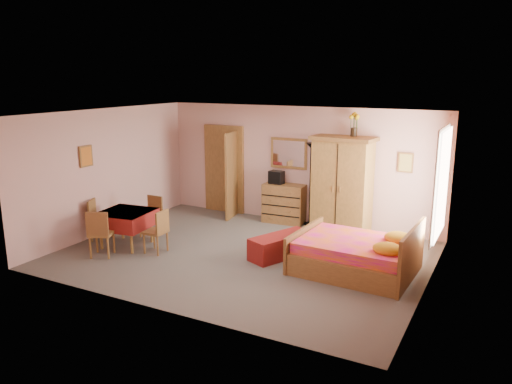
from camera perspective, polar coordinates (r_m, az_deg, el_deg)
The scene contains 23 objects.
floor at distance 9.35m, azimuth -1.41°, elevation -7.19°, with size 6.50×6.50×0.00m, color slate.
ceiling at distance 8.78m, azimuth -1.51°, elevation 8.91°, with size 6.50×6.50×0.00m, color brown.
wall_back at distance 11.18m, azimuth 4.80°, elevation 3.09°, with size 6.50×0.10×2.60m, color beige.
wall_front at distance 6.97m, azimuth -11.52°, elevation -3.38°, with size 6.50×0.10×2.60m, color beige.
wall_left at distance 10.90m, azimuth -16.56°, elevation 2.32°, with size 0.10×5.00×2.60m, color beige.
wall_right at distance 7.96m, azimuth 19.45°, elevation -1.80°, with size 0.10×5.00×2.60m, color beige.
doorway at distance 12.06m, azimuth -3.63°, elevation 2.52°, with size 1.06×0.12×2.15m, color #9E6B35.
window at distance 9.09m, azimuth 20.42°, elevation 0.90°, with size 0.08×1.40×1.95m, color white.
picture_left at distance 10.40m, azimuth -18.88°, elevation 3.89°, with size 0.04×0.32×0.42m, color orange.
picture_back at distance 10.44m, azimuth 16.73°, elevation 3.24°, with size 0.30×0.04×0.40m, color #D8BF59.
chest_of_drawers at distance 11.25m, azimuth 3.26°, elevation -1.31°, with size 0.93×0.47×0.88m, color brown.
wall_mirror at distance 11.22m, azimuth 3.78°, elevation 4.43°, with size 0.87×0.05×0.69m, color white.
stereo at distance 11.19m, azimuth 2.35°, elevation 1.69°, with size 0.31×0.23×0.29m, color black.
floor_lamp at distance 11.02m, azimuth 6.21°, elevation 0.87°, with size 0.23×0.23×1.83m, color black.
wardrobe at distance 10.57m, azimuth 9.80°, elevation 0.78°, with size 1.30×0.67×2.03m, color #AE7F3A.
sunflower_vase at distance 10.43m, azimuth 11.16°, elevation 7.59°, with size 0.20×0.20×0.49m, color gold.
bed at distance 8.61m, azimuth 11.26°, elevation -6.04°, with size 1.97×1.55×0.91m, color #E71695.
bench at distance 9.21m, azimuth 2.86°, elevation -6.16°, with size 0.46×1.23×0.41m, color maroon.
dining_table at distance 10.05m, azimuth -14.58°, elevation -4.06°, with size 0.95×0.95×0.69m, color maroon.
chair_south at distance 9.58m, azimuth -17.24°, elevation -4.48°, with size 0.40×0.40×0.89m, color #A67438.
chair_north at distance 10.51m, azimuth -11.99°, elevation -2.79°, with size 0.37×0.37×0.82m, color #AA7439.
chair_west at distance 10.53m, azimuth -17.30°, elevation -3.06°, with size 0.38×0.38×0.83m, color olive.
chair_east at distance 9.53m, azimuth -11.43°, elevation -4.41°, with size 0.38×0.38×0.83m, color olive.
Camera 1 is at (4.27, -7.65, 3.26)m, focal length 35.00 mm.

